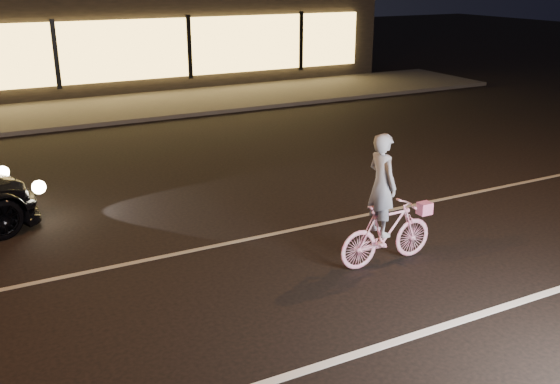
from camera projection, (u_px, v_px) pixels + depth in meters
ground at (254, 307)px, 8.06m from camera, size 90.00×90.00×0.00m
lane_stripe_near at (313, 368)px, 6.80m from camera, size 60.00×0.12×0.01m
lane_stripe_far at (199, 249)px, 9.73m from camera, size 60.00×0.10×0.01m
sidewalk at (71, 113)px, 18.91m from camera, size 30.00×4.00×0.12m
storefront at (36, 27)px, 23.20m from camera, size 25.40×8.42×4.20m
cyclist at (386, 219)px, 9.04m from camera, size 1.58×0.55×2.00m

